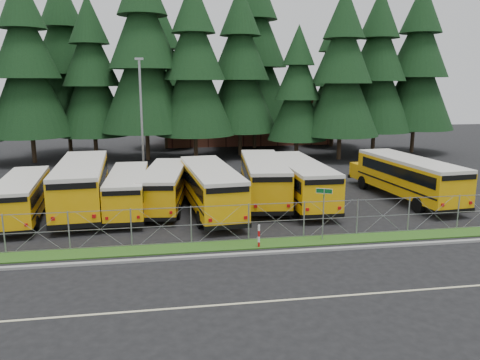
# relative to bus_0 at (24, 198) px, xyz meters

# --- Properties ---
(ground) EXTENTS (120.00, 120.00, 0.00)m
(ground) POSITION_rel_bus_0_xyz_m (13.76, -5.19, -1.29)
(ground) COLOR black
(ground) RESTS_ON ground
(curb) EXTENTS (50.00, 0.25, 0.12)m
(curb) POSITION_rel_bus_0_xyz_m (13.76, -8.29, -1.23)
(curb) COLOR gray
(curb) RESTS_ON ground
(grass_verge) EXTENTS (50.00, 1.40, 0.06)m
(grass_verge) POSITION_rel_bus_0_xyz_m (13.76, -6.89, -1.26)
(grass_verge) COLOR #204E16
(grass_verge) RESTS_ON ground
(road_lane_line) EXTENTS (50.00, 0.12, 0.01)m
(road_lane_line) POSITION_rel_bus_0_xyz_m (13.76, -13.19, -1.28)
(road_lane_line) COLOR beige
(road_lane_line) RESTS_ON ground
(chainlink_fence) EXTENTS (44.00, 0.10, 2.00)m
(chainlink_fence) POSITION_rel_bus_0_xyz_m (13.76, -6.19, -0.29)
(chainlink_fence) COLOR #96989E
(chainlink_fence) RESTS_ON ground
(brick_building) EXTENTS (22.00, 10.00, 6.00)m
(brick_building) POSITION_rel_bus_0_xyz_m (19.76, 34.81, 1.71)
(brick_building) COLOR brown
(brick_building) RESTS_ON ground
(bus_0) EXTENTS (3.28, 9.99, 2.57)m
(bus_0) POSITION_rel_bus_0_xyz_m (0.00, 0.00, 0.00)
(bus_0) COLOR #E59F07
(bus_0) RESTS_ON ground
(bus_1) EXTENTS (3.70, 12.35, 3.19)m
(bus_1) POSITION_rel_bus_0_xyz_m (3.25, 1.46, 0.31)
(bus_1) COLOR #E59F07
(bus_1) RESTS_ON ground
(bus_2) EXTENTS (2.40, 9.89, 2.59)m
(bus_2) POSITION_rel_bus_0_xyz_m (6.18, 0.65, 0.01)
(bus_2) COLOR #E59F07
(bus_2) RESTS_ON ground
(bus_3) EXTENTS (3.70, 10.33, 2.65)m
(bus_3) POSITION_rel_bus_0_xyz_m (8.55, 1.39, 0.04)
(bus_3) COLOR #E59F07
(bus_3) RESTS_ON ground
(bus_4) EXTENTS (3.66, 11.49, 2.96)m
(bus_4) POSITION_rel_bus_0_xyz_m (11.31, -0.30, 0.20)
(bus_4) COLOR #E59F07
(bus_4) RESTS_ON ground
(bus_5) EXTENTS (3.88, 11.58, 2.98)m
(bus_5) POSITION_rel_bus_0_xyz_m (15.25, 1.91, 0.20)
(bus_5) COLOR #E59F07
(bus_5) RESTS_ON ground
(bus_6) EXTENTS (2.68, 11.28, 2.96)m
(bus_6) POSITION_rel_bus_0_xyz_m (17.48, 0.85, 0.19)
(bus_6) COLOR #E59F07
(bus_6) RESTS_ON ground
(bus_east) EXTENTS (3.76, 11.67, 3.01)m
(bus_east) POSITION_rel_bus_0_xyz_m (25.23, 0.64, 0.22)
(bus_east) COLOR #E59F07
(bus_east) RESTS_ON ground
(street_sign) EXTENTS (0.77, 0.51, 2.81)m
(street_sign) POSITION_rel_bus_0_xyz_m (16.60, -6.82, 0.75)
(street_sign) COLOR #96989E
(street_sign) RESTS_ON ground
(striped_bollard) EXTENTS (0.11, 0.11, 1.20)m
(striped_bollard) POSITION_rel_bus_0_xyz_m (13.07, -7.37, -0.69)
(striped_bollard) COLOR #B20C0C
(striped_bollard) RESTS_ON ground
(light_standard) EXTENTS (0.70, 0.35, 10.14)m
(light_standard) POSITION_rel_bus_0_xyz_m (6.71, 11.46, 4.22)
(light_standard) COLOR #96989E
(light_standard) RESTS_ON ground
(conifer_1) EXTENTS (8.52, 8.52, 18.84)m
(conifer_1) POSITION_rel_bus_0_xyz_m (-4.75, 21.22, 8.13)
(conifer_1) COLOR black
(conifer_1) RESTS_ON ground
(conifer_2) EXTENTS (7.73, 7.73, 17.10)m
(conifer_2) POSITION_rel_bus_0_xyz_m (1.18, 23.07, 7.27)
(conifer_2) COLOR black
(conifer_2) RESTS_ON ground
(conifer_3) EXTENTS (9.47, 9.47, 20.94)m
(conifer_3) POSITION_rel_bus_0_xyz_m (6.79, 21.17, 9.18)
(conifer_3) COLOR black
(conifer_3) RESTS_ON ground
(conifer_4) EXTENTS (8.35, 8.35, 18.48)m
(conifer_4) POSITION_rel_bus_0_xyz_m (11.84, 20.28, 7.95)
(conifer_4) COLOR black
(conifer_4) RESTS_ON ground
(conifer_5) EXTENTS (8.39, 8.39, 18.56)m
(conifer_5) POSITION_rel_bus_0_xyz_m (17.06, 22.88, 7.99)
(conifer_5) COLOR black
(conifer_5) RESTS_ON ground
(conifer_6) EXTENTS (6.35, 6.35, 14.03)m
(conifer_6) POSITION_rel_bus_0_xyz_m (22.67, 19.42, 5.73)
(conifer_6) COLOR black
(conifer_6) RESTS_ON ground
(conifer_7) EXTENTS (8.03, 8.03, 17.76)m
(conifer_7) POSITION_rel_bus_0_xyz_m (27.06, 18.22, 7.60)
(conifer_7) COLOR black
(conifer_7) RESTS_ON ground
(conifer_8) EXTENTS (8.27, 8.27, 18.28)m
(conifer_8) POSITION_rel_bus_0_xyz_m (32.25, 21.05, 7.85)
(conifer_8) COLOR black
(conifer_8) RESTS_ON ground
(conifer_9) EXTENTS (8.69, 8.69, 19.22)m
(conifer_9) POSITION_rel_bus_0_xyz_m (37.42, 21.60, 8.32)
(conifer_9) COLOR black
(conifer_9) RESTS_ON ground
(conifer_10) EXTENTS (9.03, 9.03, 19.98)m
(conifer_10) POSITION_rel_bus_0_xyz_m (-2.25, 27.27, 8.70)
(conifer_10) COLOR black
(conifer_10) RESTS_ON ground
(conifer_11) EXTENTS (7.74, 7.74, 17.12)m
(conifer_11) POSITION_rel_bus_0_xyz_m (8.81, 29.96, 7.28)
(conifer_11) COLOR black
(conifer_11) RESTS_ON ground
(conifer_12) EXTENTS (9.91, 9.91, 21.93)m
(conifer_12) POSITION_rel_bus_0_xyz_m (19.76, 28.18, 9.68)
(conifer_12) COLOR black
(conifer_12) RESTS_ON ground
(conifer_13) EXTENTS (7.62, 7.62, 16.85)m
(conifer_13) POSITION_rel_bus_0_xyz_m (29.92, 28.36, 7.14)
(conifer_13) COLOR black
(conifer_13) RESTS_ON ground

